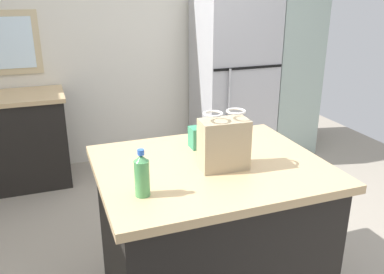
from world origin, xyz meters
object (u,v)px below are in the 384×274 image
tall_cabinet (288,54)px  refrigerator (233,81)px  kitchen_island (210,235)px  small_box (201,137)px  bottle (142,175)px  shopping_bag (224,144)px

tall_cabinet → refrigerator: bearing=-180.0°
kitchen_island → refrigerator: size_ratio=0.71×
small_box → bottle: bearing=-134.8°
tall_cabinet → bottle: bearing=-134.1°
refrigerator → bottle: (-1.54, -2.27, 0.16)m
shopping_bag → kitchen_island: bearing=117.9°
refrigerator → shopping_bag: bearing=-116.7°
refrigerator → bottle: 2.75m
kitchen_island → tall_cabinet: (1.77, 2.05, 0.66)m
refrigerator → bottle: size_ratio=7.61×
kitchen_island → shopping_bag: 0.60m
bottle → kitchen_island: bearing=27.2°
tall_cabinet → bottle: tall_cabinet is taller
bottle → small_box: bearing=45.2°
refrigerator → tall_cabinet: size_ratio=0.77×
kitchen_island → tall_cabinet: size_ratio=0.54×
refrigerator → shopping_bag: size_ratio=5.53×
shopping_bag → bottle: size_ratio=1.38×
kitchen_island → small_box: (0.04, 0.25, 0.52)m
refrigerator → small_box: size_ratio=13.43×
tall_cabinet → small_box: bearing=-134.0°
tall_cabinet → small_box: tall_cabinet is taller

